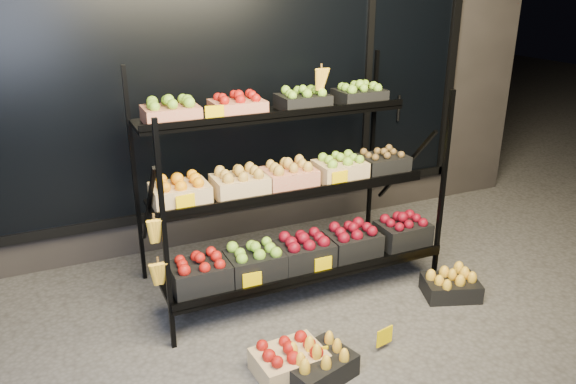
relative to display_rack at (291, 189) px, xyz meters
name	(u,v)px	position (x,y,z in m)	size (l,w,h in m)	color
ground	(328,324)	(0.01, -0.60, -0.79)	(24.00, 24.00, 0.00)	#514F4C
building	(207,30)	(0.01, 1.99, 0.96)	(6.00, 2.08, 3.50)	#2D2826
display_rack	(291,189)	(0.00, 0.00, 0.00)	(2.18, 1.02, 1.71)	black
tag_floor_a	(317,361)	(-0.28, -1.00, -0.73)	(0.13, 0.01, 0.12)	#E7BB00
tag_floor_b	(384,342)	(0.20, -1.00, -0.73)	(0.13, 0.01, 0.12)	#E7BB00
floor_crate_left	(289,358)	(-0.44, -0.95, -0.69)	(0.43, 0.33, 0.21)	tan
floor_crate_midleft	(317,363)	(-0.31, -1.06, -0.69)	(0.48, 0.41, 0.21)	black
floor_crate_right	(451,285)	(1.01, -0.65, -0.69)	(0.47, 0.40, 0.20)	black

